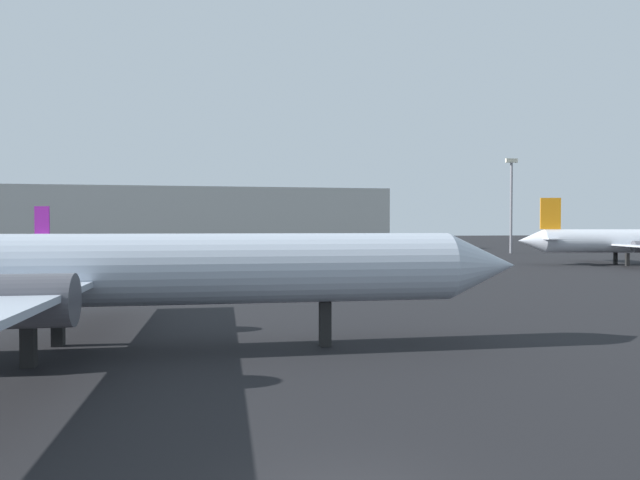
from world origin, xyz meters
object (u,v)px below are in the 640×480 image
airplane_at_gate (74,271)px  airplane_far_left (94,242)px  airplane_distant (628,241)px  light_mast_right (511,200)px

airplane_at_gate → airplane_far_left: 70.93m
airplane_at_gate → airplane_distant: 76.13m
airplane_at_gate → light_mast_right: bearing=52.5°
airplane_at_gate → light_mast_right: (63.20, 79.48, 7.07)m
airplane_far_left → light_mast_right: bearing=24.4°
airplane_at_gate → airplane_distant: airplane_at_gate is taller
airplane_distant → airplane_at_gate: bearing=-130.9°
airplane_distant → airplane_far_left: size_ratio=1.25×
airplane_distant → airplane_far_left: 78.28m
airplane_far_left → airplane_at_gate: bearing=-62.6°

